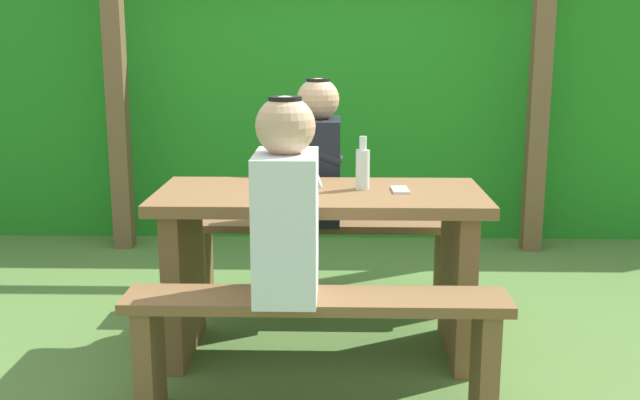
{
  "coord_description": "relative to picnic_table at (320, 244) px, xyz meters",
  "views": [
    {
      "loc": [
        0.08,
        -3.15,
        1.38
      ],
      "look_at": [
        0.0,
        0.0,
        0.7
      ],
      "focal_mm": 42.25,
      "sensor_mm": 36.0,
      "label": 1
    }
  ],
  "objects": [
    {
      "name": "person_black_coat",
      "position": [
        -0.02,
        0.56,
        0.3
      ],
      "size": [
        0.25,
        0.35,
        0.72
      ],
      "color": "black",
      "rests_on": "bench_far"
    },
    {
      "name": "bench_near",
      "position": [
        0.0,
        -0.56,
        -0.17
      ],
      "size": [
        1.4,
        0.24,
        0.47
      ],
      "color": "brown",
      "rests_on": "ground_plane"
    },
    {
      "name": "pergola_post_left",
      "position": [
        -1.35,
        1.7,
        0.46
      ],
      "size": [
        0.12,
        0.12,
        1.91
      ],
      "primitive_type": "cube",
      "color": "brown",
      "rests_on": "ground_plane"
    },
    {
      "name": "hedge_backdrop",
      "position": [
        0.0,
        2.31,
        0.35
      ],
      "size": [
        6.4,
        0.68,
        1.69
      ],
      "primitive_type": "cube",
      "color": "#217F1F",
      "rests_on": "ground_plane"
    },
    {
      "name": "picnic_table",
      "position": [
        0.0,
        0.0,
        0.0
      ],
      "size": [
        1.4,
        0.64,
        0.74
      ],
      "color": "brown",
      "rests_on": "ground_plane"
    },
    {
      "name": "bottle_right",
      "position": [
        -0.08,
        -0.1,
        0.33
      ],
      "size": [
        0.06,
        0.06,
        0.22
      ],
      "color": "silver",
      "rests_on": "picnic_table"
    },
    {
      "name": "person_white_shirt",
      "position": [
        -0.11,
        -0.56,
        0.3
      ],
      "size": [
        0.25,
        0.35,
        0.72
      ],
      "color": "silver",
      "rests_on": "bench_near"
    },
    {
      "name": "bench_far",
      "position": [
        0.0,
        0.56,
        -0.17
      ],
      "size": [
        1.4,
        0.24,
        0.47
      ],
      "color": "brown",
      "rests_on": "ground_plane"
    },
    {
      "name": "cell_phone",
      "position": [
        0.34,
        0.01,
        0.24
      ],
      "size": [
        0.07,
        0.14,
        0.01
      ],
      "primitive_type": "cube",
      "rotation": [
        0.0,
        0.0,
        0.04
      ],
      "color": "silver",
      "rests_on": "picnic_table"
    },
    {
      "name": "ground_plane",
      "position": [
        0.0,
        0.0,
        -0.5
      ],
      "size": [
        12.0,
        12.0,
        0.0
      ],
      "primitive_type": "plane",
      "color": "#507336"
    },
    {
      "name": "pergola_post_right",
      "position": [
        1.35,
        1.7,
        0.46
      ],
      "size": [
        0.12,
        0.12,
        1.91
      ],
      "primitive_type": "cube",
      "color": "brown",
      "rests_on": "ground_plane"
    },
    {
      "name": "bottle_left",
      "position": [
        0.18,
        0.05,
        0.33
      ],
      "size": [
        0.06,
        0.06,
        0.23
      ],
      "color": "silver",
      "rests_on": "picnic_table"
    },
    {
      "name": "drinking_glass",
      "position": [
        -0.05,
        0.01,
        0.28
      ],
      "size": [
        0.08,
        0.08,
        0.09
      ],
      "primitive_type": "cylinder",
      "color": "silver",
      "rests_on": "picnic_table"
    }
  ]
}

